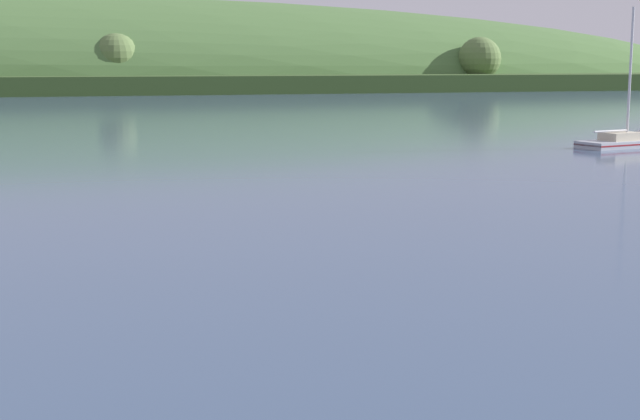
% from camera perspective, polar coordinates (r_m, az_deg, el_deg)
% --- Properties ---
extents(far_shoreline_hill, '(527.81, 137.58, 47.67)m').
position_cam_1_polar(far_shoreline_hill, '(247.19, -17.47, 7.17)').
color(far_shoreline_hill, '#314A21').
rests_on(far_shoreline_hill, ground).
extents(sailboat_midwater_white, '(8.29, 3.93, 12.82)m').
position_cam_1_polar(sailboat_midwater_white, '(80.39, 18.51, 3.80)').
color(sailboat_midwater_white, '#ADB2BC').
rests_on(sailboat_midwater_white, ground).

